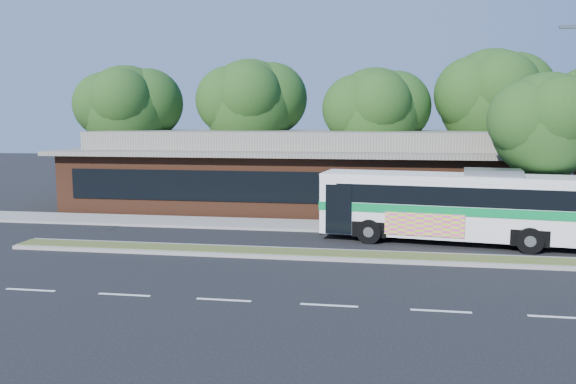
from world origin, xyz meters
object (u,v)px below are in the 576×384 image
(sidewalk_tree, at_px, (554,123))
(lamp_post, at_px, (574,124))
(sedan, at_px, (127,197))
(transit_bus, at_px, (457,202))

(sidewalk_tree, bearing_deg, lamp_post, -6.21)
(lamp_post, xyz_separation_m, sedan, (-22.31, 3.77, -4.17))
(lamp_post, bearing_deg, sidewalk_tree, 173.79)
(transit_bus, height_order, sidewalk_tree, sidewalk_tree)
(transit_bus, xyz_separation_m, sedan, (-17.29, 5.98, -1.00))
(lamp_post, height_order, sedan, lamp_post)
(lamp_post, bearing_deg, transit_bus, -156.27)
(sedan, bearing_deg, lamp_post, -80.45)
(lamp_post, bearing_deg, sedan, 170.41)
(lamp_post, xyz_separation_m, transit_bus, (-5.02, -2.21, -3.17))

